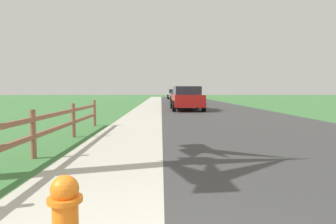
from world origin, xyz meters
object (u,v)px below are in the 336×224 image
parked_suv_red (187,98)px  parked_car_blue (180,94)px  parked_car_silver (174,94)px  parked_car_black (182,95)px

parked_suv_red → parked_car_blue: (0.67, 17.72, 0.01)m
parked_car_blue → parked_car_silver: parked_car_blue is taller
parked_suv_red → parked_car_blue: bearing=87.8°
parked_car_black → parked_car_silver: 16.75m
parked_car_black → parked_car_silver: bearing=90.3°
parked_car_blue → parked_car_black: bearing=-92.3°
parked_car_blue → parked_car_silver: bearing=93.1°
parked_car_black → parked_car_blue: 8.79m
parked_car_black → parked_car_silver: (-0.08, 16.75, -0.09)m
parked_suv_red → parked_car_silver: (0.24, 25.69, -0.05)m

